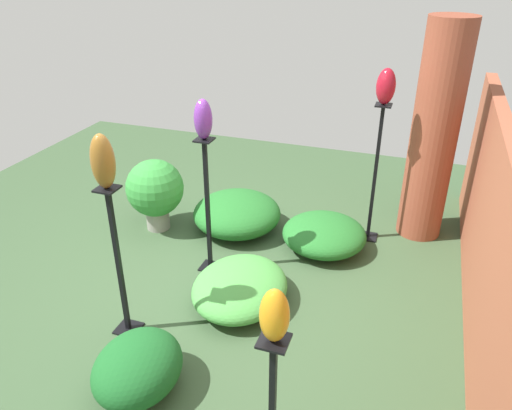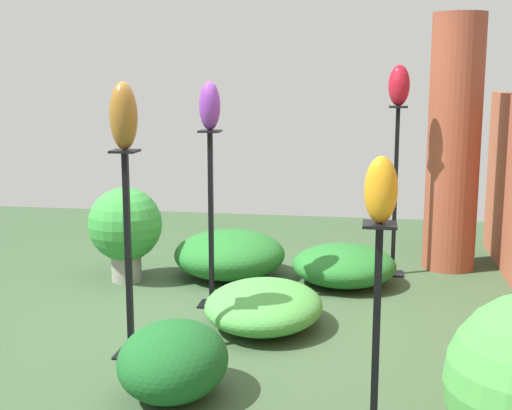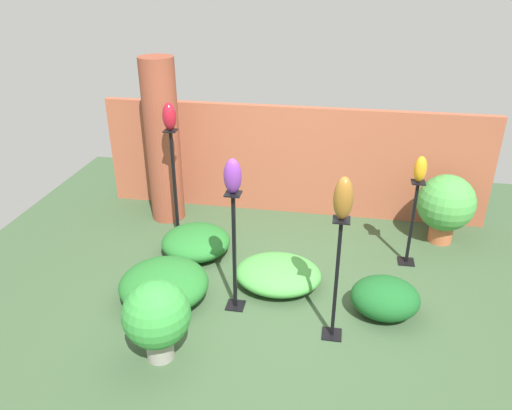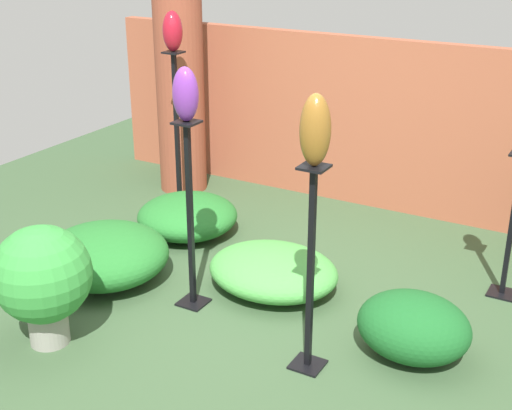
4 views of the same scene
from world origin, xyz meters
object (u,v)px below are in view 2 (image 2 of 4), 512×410
Objects in this scene: pedestal_bronze at (129,263)px; potted_plant_near_pillar at (125,227)px; art_vase_ruby at (399,85)px; art_vase_bronze at (124,116)px; pedestal_amber at (376,346)px; pedestal_ruby at (395,198)px; brick_pillar at (454,144)px; art_vase_violet at (210,106)px; pedestal_violet at (211,226)px; art_vase_amber at (381,190)px.

pedestal_bronze reaches higher than potted_plant_near_pillar.
art_vase_ruby is 2.80m from art_vase_bronze.
pedestal_ruby reaches higher than pedestal_amber.
pedestal_amber is at bearing -11.40° from brick_pillar.
pedestal_bronze is 1.46m from art_vase_violet.
pedestal_violet is 2.41m from art_vase_amber.
brick_pillar reaches higher than art_vase_ruby.
brick_pillar is 2.48m from pedestal_violet.
art_vase_amber is at bearing -3.05° from pedestal_ruby.
potted_plant_near_pillar is (-1.62, -0.60, -1.06)m from art_vase_bronze.
art_vase_ruby is 2.69m from potted_plant_near_pillar.
art_vase_ruby reaches higher than pedestal_violet.
art_vase_violet reaches higher than pedestal_bronze.
art_vase_bronze reaches higher than pedestal_amber.
brick_pillar is 6.41× the size of art_vase_violet.
pedestal_amber is 3.15× the size of art_vase_ruby.
art_vase_bronze is 2.03m from potted_plant_near_pillar.
pedestal_amber is 3.52× the size of art_vase_amber.
pedestal_ruby is at bearing -58.58° from brick_pillar.
art_vase_ruby is (0.32, -0.52, 0.53)m from brick_pillar.
pedestal_violet is 0.93m from art_vase_violet.
art_vase_bronze reaches higher than pedestal_bronze.
pedestal_violet is at bearing 58.71° from potted_plant_near_pillar.
art_vase_amber is 0.38× the size of potted_plant_near_pillar.
pedestal_ruby reaches higher than pedestal_violet.
art_vase_amber is 0.87× the size of art_vase_violet.
potted_plant_near_pillar is at bearing -139.07° from pedestal_amber.
art_vase_amber is (1.95, 1.26, 0.64)m from pedestal_violet.
pedestal_ruby is (-3.08, 0.16, 0.20)m from pedestal_amber.
art_vase_amber is at bearing 45.00° from pedestal_amber.
pedestal_violet reaches higher than potted_plant_near_pillar.
art_vase_ruby reaches higher than pedestal_ruby.
pedestal_amber is 3.06× the size of art_vase_violet.
pedestal_violet is 4.35× the size of art_vase_amber.
art_vase_violet is (-1.95, -1.26, 1.06)m from pedestal_amber.
pedestal_violet is 3.79× the size of art_vase_violet.
art_vase_bronze is (2.20, -1.72, 0.84)m from pedestal_ruby.
brick_pillar is at bearing 168.60° from art_vase_amber.
pedestal_ruby is at bearing 128.29° from pedestal_violet.
art_vase_amber is 3.11m from art_vase_ruby.
pedestal_bronze is 1.73m from potted_plant_near_pillar.
brick_pillar is 3.06m from potted_plant_near_pillar.
art_vase_bronze is (-0.87, -1.56, 0.27)m from art_vase_amber.
art_vase_amber is (3.08, -0.16, 0.57)m from pedestal_ruby.
pedestal_violet is (1.45, -1.95, -0.53)m from brick_pillar.
art_vase_bronze is (0.00, 0.00, 0.93)m from pedestal_bronze.
potted_plant_near_pillar is at bearing -72.43° from brick_pillar.
pedestal_amber is 2.55m from art_vase_violet.
pedestal_ruby is 2.80m from pedestal_bronze.
pedestal_ruby is 1.83× the size of potted_plant_near_pillar.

